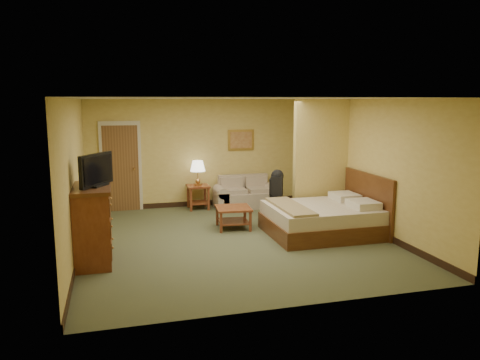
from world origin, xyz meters
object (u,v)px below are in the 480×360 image
object	(u,v)px
coffee_table	(233,213)
bed	(326,218)
dresser	(93,225)
loveseat	(245,197)

from	to	relation	value
coffee_table	bed	size ratio (longest dim) A/B	0.35
dresser	bed	bearing A→B (deg)	6.93
coffee_table	bed	world-z (taller)	bed
loveseat	bed	world-z (taller)	bed
coffee_table	dresser	bearing A→B (deg)	-152.60
loveseat	dresser	size ratio (longest dim) A/B	1.22
loveseat	bed	bearing A→B (deg)	-72.04
loveseat	coffee_table	world-z (taller)	loveseat
coffee_table	dresser	distance (m)	3.01
coffee_table	dresser	world-z (taller)	dresser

